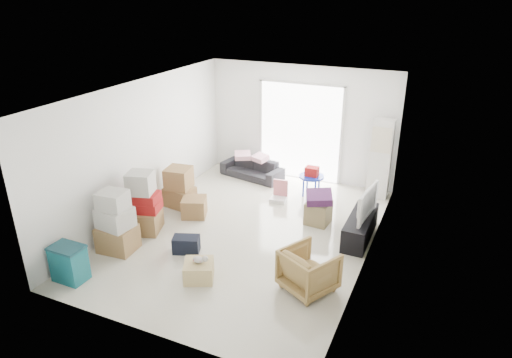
{
  "coord_description": "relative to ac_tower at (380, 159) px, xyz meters",
  "views": [
    {
      "loc": [
        3.26,
        -6.84,
        4.31
      ],
      "look_at": [
        0.11,
        0.2,
        1.04
      ],
      "focal_mm": 32.0,
      "sensor_mm": 36.0,
      "label": 1
    }
  ],
  "objects": [
    {
      "name": "plush_bunny",
      "position": [
        -1.98,
        -4.3,
        -0.52
      ],
      "size": [
        0.25,
        0.14,
        0.13
      ],
      "rotation": [
        0.0,
        0.0,
        0.05
      ],
      "color": "#B2ADA8",
      "rests_on": "wood_crate"
    },
    {
      "name": "kids_table",
      "position": [
        -1.35,
        -0.56,
        -0.39
      ],
      "size": [
        0.55,
        0.55,
        0.67
      ],
      "rotation": [
        0.0,
        0.0,
        -0.06
      ],
      "color": "#1327AA",
      "rests_on": "room_shell"
    },
    {
      "name": "ac_tower",
      "position": [
        0.0,
        0.0,
        0.0
      ],
      "size": [
        0.45,
        0.3,
        1.75
      ],
      "primitive_type": "cube",
      "color": "silver",
      "rests_on": "room_shell"
    },
    {
      "name": "storage_bins",
      "position": [
        -3.85,
        -5.15,
        -0.57
      ],
      "size": [
        0.53,
        0.37,
        0.6
      ],
      "rotation": [
        0.0,
        0.0,
        -0.01
      ],
      "color": "#115862",
      "rests_on": "room_shell"
    },
    {
      "name": "sofa",
      "position": [
        -2.97,
        -0.15,
        -0.57
      ],
      "size": [
        1.59,
        0.73,
        0.6
      ],
      "primitive_type": "imported",
      "rotation": [
        0.0,
        0.0,
        -0.19
      ],
      "color": "#27272C",
      "rests_on": "room_shell"
    },
    {
      "name": "armchair",
      "position": [
        -0.34,
        -3.85,
        -0.5
      ],
      "size": [
        0.96,
        0.94,
        0.75
      ],
      "primitive_type": "imported",
      "rotation": [
        0.0,
        0.0,
        2.65
      ],
      "color": "#9C7D45",
      "rests_on": "room_shell"
    },
    {
      "name": "loose_box",
      "position": [
        -3.2,
        -2.46,
        -0.68
      ],
      "size": [
        0.61,
        0.61,
        0.39
      ],
      "primitive_type": "cube",
      "rotation": [
        0.0,
        0.0,
        0.39
      ],
      "color": "brown",
      "rests_on": "room_shell"
    },
    {
      "name": "pillow_right",
      "position": [
        -2.76,
        -0.14,
        -0.22
      ],
      "size": [
        0.42,
        0.38,
        0.12
      ],
      "primitive_type": "cube",
      "rotation": [
        0.0,
        0.0,
        -0.39
      ],
      "color": "#DEA2AC",
      "rests_on": "sofa"
    },
    {
      "name": "box_stack_a",
      "position": [
        -3.75,
        -4.13,
        -0.37
      ],
      "size": [
        0.65,
        0.56,
        1.13
      ],
      "rotation": [
        0.0,
        0.0,
        0.04
      ],
      "color": "brown",
      "rests_on": "room_shell"
    },
    {
      "name": "pillow_left",
      "position": [
        -3.21,
        -0.17,
        -0.22
      ],
      "size": [
        0.46,
        0.43,
        0.12
      ],
      "primitive_type": "cube",
      "rotation": [
        0.0,
        0.0,
        0.5
      ],
      "color": "#DEA2AC",
      "rests_on": "sofa"
    },
    {
      "name": "box_stack_b",
      "position": [
        -3.75,
        -3.37,
        -0.36
      ],
      "size": [
        0.74,
        0.74,
        1.19
      ],
      "rotation": [
        0.0,
        0.0,
        0.23
      ],
      "color": "brown",
      "rests_on": "room_shell"
    },
    {
      "name": "duffel_bag",
      "position": [
        -2.62,
        -3.7,
        -0.73
      ],
      "size": [
        0.52,
        0.42,
        0.29
      ],
      "primitive_type": "cube",
      "rotation": [
        0.0,
        0.0,
        0.36
      ],
      "color": "black",
      "rests_on": "room_shell"
    },
    {
      "name": "box_stack_c",
      "position": [
        -3.72,
        -2.19,
        -0.46
      ],
      "size": [
        0.63,
        0.56,
        0.86
      ],
      "rotation": [
        0.0,
        0.0,
        -0.01
      ],
      "color": "brown",
      "rests_on": "room_shell"
    },
    {
      "name": "wood_crate",
      "position": [
        -2.01,
        -4.31,
        -0.72
      ],
      "size": [
        0.6,
        0.6,
        0.3
      ],
      "primitive_type": "cube",
      "rotation": [
        0.0,
        0.0,
        0.44
      ],
      "color": "tan",
      "rests_on": "room_shell"
    },
    {
      "name": "toy_walker",
      "position": [
        -1.89,
        -1.1,
        -0.75
      ],
      "size": [
        0.37,
        0.33,
        0.46
      ],
      "rotation": [
        0.0,
        0.0,
        0.1
      ],
      "color": "silver",
      "rests_on": "room_shell"
    },
    {
      "name": "blanket",
      "position": [
        -0.82,
        -1.73,
        -0.36
      ],
      "size": [
        0.62,
        0.62,
        0.14
      ],
      "primitive_type": "cube",
      "rotation": [
        0.0,
        0.0,
        0.34
      ],
      "color": "#481F4E",
      "rests_on": "ottoman"
    },
    {
      "name": "ottoman",
      "position": [
        -0.82,
        -1.73,
        -0.65
      ],
      "size": [
        0.48,
        0.48,
        0.45
      ],
      "primitive_type": "cube",
      "rotation": [
        0.0,
        0.0,
        -0.07
      ],
      "color": "#8B7C51",
      "rests_on": "room_shell"
    },
    {
      "name": "room_shell",
      "position": [
        -1.95,
        -2.65,
        0.48
      ],
      "size": [
        4.98,
        6.48,
        3.18
      ],
      "color": "beige",
      "rests_on": "ground"
    },
    {
      "name": "television",
      "position": [
        0.05,
        -1.98,
        -0.36
      ],
      "size": [
        0.67,
        1.03,
        0.13
      ],
      "primitive_type": "imported",
      "rotation": [
        0.0,
        0.0,
        1.46
      ],
      "color": "black",
      "rests_on": "tv_console"
    },
    {
      "name": "sliding_door",
      "position": [
        -1.95,
        0.33,
        0.37
      ],
      "size": [
        2.1,
        0.04,
        2.33
      ],
      "color": "white",
      "rests_on": "room_shell"
    },
    {
      "name": "tv_console",
      "position": [
        0.05,
        -1.98,
        -0.65
      ],
      "size": [
        0.41,
        1.36,
        0.45
      ],
      "primitive_type": "cube",
      "color": "black",
      "rests_on": "room_shell"
    }
  ]
}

